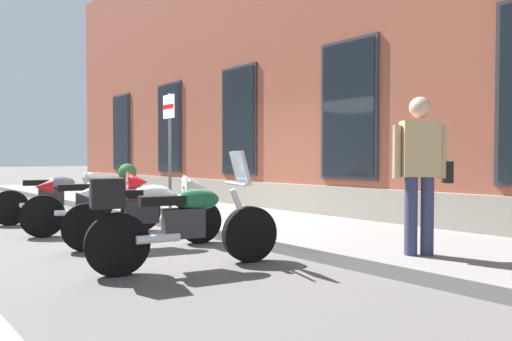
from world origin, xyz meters
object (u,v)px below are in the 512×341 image
motorcycle_grey_naked (56,198)px  parking_sign (169,136)px  motorcycle_red_sport (99,200)px  pedestrian_tan_coat (420,166)px  barrel_planter (128,188)px  motorcycle_green_touring (178,220)px  motorcycle_white_sport (152,207)px

motorcycle_grey_naked → parking_sign: 2.45m
motorcycle_red_sport → pedestrian_tan_coat: pedestrian_tan_coat is taller
motorcycle_red_sport → pedestrian_tan_coat: (4.58, 1.70, 0.58)m
motorcycle_red_sport → motorcycle_grey_naked: bearing=-175.8°
barrel_planter → parking_sign: bearing=-2.9°
barrel_planter → motorcycle_red_sport: bearing=-35.1°
motorcycle_green_touring → parking_sign: bearing=150.3°
motorcycle_white_sport → motorcycle_red_sport: bearing=-175.6°
motorcycle_grey_naked → parking_sign: (1.43, 1.61, 1.16)m
motorcycle_red_sport → motorcycle_green_touring: motorcycle_green_touring is taller
motorcycle_green_touring → barrel_planter: size_ratio=2.17×
motorcycle_red_sport → motorcycle_white_sport: motorcycle_red_sport is taller
barrel_planter → pedestrian_tan_coat: bearing=1.0°
motorcycle_grey_naked → barrel_planter: (-0.54, 1.71, 0.08)m
motorcycle_red_sport → barrel_planter: bearing=144.9°
motorcycle_white_sport → motorcycle_grey_naked: bearing=-175.7°
motorcycle_red_sport → pedestrian_tan_coat: 4.92m
motorcycle_grey_naked → motorcycle_green_touring: motorcycle_green_touring is taller
barrel_planter → motorcycle_white_sport: bearing=-21.3°
motorcycle_white_sport → motorcycle_green_touring: bearing=-17.5°
motorcycle_red_sport → motorcycle_white_sport: size_ratio=1.01×
motorcycle_white_sport → motorcycle_green_touring: 1.39m
motorcycle_red_sport → parking_sign: parking_sign is taller
pedestrian_tan_coat → motorcycle_grey_naked: bearing=-163.8°
motorcycle_green_touring → parking_sign: size_ratio=0.90×
motorcycle_white_sport → parking_sign: size_ratio=0.89×
motorcycle_white_sport → barrel_planter: (-3.77, 1.47, 0.01)m
parking_sign → motorcycle_grey_naked: bearing=-131.5°
motorcycle_red_sport → barrel_planter: 2.76m
parking_sign → pedestrian_tan_coat: bearing=2.6°
parking_sign → barrel_planter: (-1.97, 0.10, -1.08)m
motorcycle_grey_naked → barrel_planter: barrel_planter is taller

